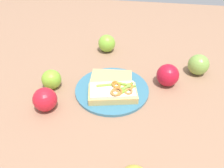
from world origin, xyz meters
TOP-DOWN VIEW (x-y plane):
  - ground_plane at (0.00, 0.00)m, footprint 2.00×2.00m
  - plate at (0.00, 0.00)m, footprint 0.26×0.26m
  - sandwich at (0.04, 0.01)m, footprint 0.12×0.18m
  - bread_slice_side at (-0.04, -0.01)m, footprint 0.10×0.16m
  - apple_0 at (-0.28, -0.07)m, footprint 0.10×0.10m
  - apple_1 at (0.12, -0.20)m, footprint 0.10×0.10m
  - apple_2 at (0.01, -0.22)m, footprint 0.09×0.09m
  - apple_4 at (-0.07, 0.19)m, footprint 0.11×0.11m
  - apple_5 at (-0.16, 0.31)m, footprint 0.10×0.10m

SIDE VIEW (x-z plane):
  - ground_plane at x=0.00m, z-range 0.00..0.00m
  - plate at x=0.00m, z-range 0.00..0.01m
  - bread_slice_side at x=-0.04m, z-range 0.01..0.03m
  - sandwich at x=0.04m, z-range 0.01..0.05m
  - apple_2 at x=0.01m, z-range 0.00..0.07m
  - apple_0 at x=-0.28m, z-range 0.00..0.08m
  - apple_1 at x=0.12m, z-range 0.00..0.08m
  - apple_5 at x=-0.16m, z-range 0.00..0.08m
  - apple_4 at x=-0.07m, z-range 0.00..0.08m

